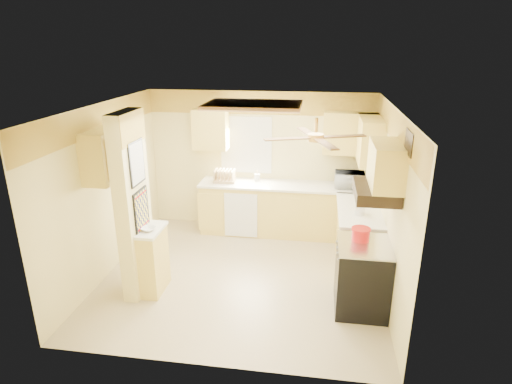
% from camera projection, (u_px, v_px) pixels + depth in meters
% --- Properties ---
extents(floor, '(4.00, 4.00, 0.00)m').
position_uv_depth(floor, '(242.00, 276.00, 6.38)').
color(floor, tan).
rests_on(floor, ground).
extents(ceiling, '(4.00, 4.00, 0.00)m').
position_uv_depth(ceiling, '(240.00, 107.00, 5.55)').
color(ceiling, white).
rests_on(ceiling, wall_back).
extents(wall_back, '(4.00, 0.00, 4.00)m').
position_uv_depth(wall_back, '(260.00, 161.00, 7.74)').
color(wall_back, '#E9D98E').
rests_on(wall_back, floor).
extents(wall_front, '(4.00, 0.00, 4.00)m').
position_uv_depth(wall_front, '(206.00, 263.00, 4.19)').
color(wall_front, '#E9D98E').
rests_on(wall_front, floor).
extents(wall_left, '(0.00, 3.80, 3.80)m').
position_uv_depth(wall_left, '(107.00, 190.00, 6.24)').
color(wall_left, '#E9D98E').
rests_on(wall_left, floor).
extents(wall_right, '(0.00, 3.80, 3.80)m').
position_uv_depth(wall_right, '(389.00, 205.00, 5.68)').
color(wall_right, '#E9D98E').
rests_on(wall_right, floor).
extents(wallpaper_border, '(4.00, 0.02, 0.40)m').
position_uv_depth(wallpaper_border, '(260.00, 103.00, 7.37)').
color(wallpaper_border, '#FFDF4B').
rests_on(wallpaper_border, wall_back).
extents(partition_column, '(0.20, 0.70, 2.50)m').
position_uv_depth(partition_column, '(133.00, 206.00, 5.64)').
color(partition_column, '#E9D98E').
rests_on(partition_column, floor).
extents(partition_ledge, '(0.25, 0.55, 0.90)m').
position_uv_depth(partition_ledge, '(154.00, 261.00, 5.88)').
color(partition_ledge, '#D9C963').
rests_on(partition_ledge, floor).
extents(ledge_top, '(0.28, 0.58, 0.04)m').
position_uv_depth(ledge_top, '(151.00, 230.00, 5.72)').
color(ledge_top, white).
rests_on(ledge_top, partition_ledge).
extents(lower_cabinets_back, '(3.00, 0.60, 0.90)m').
position_uv_depth(lower_cabinets_back, '(285.00, 210.00, 7.65)').
color(lower_cabinets_back, '#D9C963').
rests_on(lower_cabinets_back, floor).
extents(lower_cabinets_right, '(0.60, 1.40, 0.90)m').
position_uv_depth(lower_cabinets_right, '(358.00, 239.00, 6.55)').
color(lower_cabinets_right, '#D9C963').
rests_on(lower_cabinets_right, floor).
extents(countertop_back, '(3.04, 0.64, 0.04)m').
position_uv_depth(countertop_back, '(286.00, 185.00, 7.49)').
color(countertop_back, white).
rests_on(countertop_back, lower_cabinets_back).
extents(countertop_right, '(0.64, 1.44, 0.04)m').
position_uv_depth(countertop_right, '(359.00, 210.00, 6.40)').
color(countertop_right, white).
rests_on(countertop_right, lower_cabinets_right).
extents(dishwasher_panel, '(0.58, 0.02, 0.80)m').
position_uv_depth(dishwasher_panel, '(241.00, 215.00, 7.47)').
color(dishwasher_panel, white).
rests_on(dishwasher_panel, lower_cabinets_back).
extents(window, '(0.92, 0.02, 1.02)m').
position_uv_depth(window, '(246.00, 145.00, 7.66)').
color(window, white).
rests_on(window, wall_back).
extents(upper_cab_back_left, '(0.60, 0.35, 0.70)m').
position_uv_depth(upper_cab_back_left, '(211.00, 129.00, 7.49)').
color(upper_cab_back_left, '#D9C963').
rests_on(upper_cab_back_left, wall_back).
extents(upper_cab_back_right, '(0.90, 0.35, 0.70)m').
position_uv_depth(upper_cab_back_right, '(350.00, 133.00, 7.15)').
color(upper_cab_back_right, '#D9C963').
rests_on(upper_cab_back_right, wall_back).
extents(upper_cab_right, '(0.35, 1.00, 0.70)m').
position_uv_depth(upper_cab_right, '(370.00, 140.00, 6.67)').
color(upper_cab_right, '#D9C963').
rests_on(upper_cab_right, wall_right).
extents(upper_cab_left_wall, '(0.35, 0.75, 0.70)m').
position_uv_depth(upper_cab_left_wall, '(105.00, 155.00, 5.79)').
color(upper_cab_left_wall, '#D9C963').
rests_on(upper_cab_left_wall, wall_left).
extents(upper_cab_over_stove, '(0.35, 0.76, 0.52)m').
position_uv_depth(upper_cab_over_stove, '(386.00, 165.00, 4.96)').
color(upper_cab_over_stove, '#D9C963').
rests_on(upper_cab_over_stove, wall_right).
extents(stove, '(0.68, 0.77, 0.92)m').
position_uv_depth(stove, '(362.00, 276.00, 5.48)').
color(stove, black).
rests_on(stove, floor).
extents(range_hood, '(0.50, 0.76, 0.14)m').
position_uv_depth(range_hood, '(376.00, 191.00, 5.08)').
color(range_hood, black).
rests_on(range_hood, upper_cab_over_stove).
extents(poster_menu, '(0.02, 0.42, 0.57)m').
position_uv_depth(poster_menu, '(137.00, 163.00, 5.42)').
color(poster_menu, black).
rests_on(poster_menu, partition_column).
extents(poster_nashville, '(0.02, 0.42, 0.57)m').
position_uv_depth(poster_nashville, '(141.00, 210.00, 5.64)').
color(poster_nashville, black).
rests_on(poster_nashville, partition_column).
extents(ceiling_light_panel, '(1.35, 0.95, 0.06)m').
position_uv_depth(ceiling_light_panel, '(253.00, 105.00, 6.01)').
color(ceiling_light_panel, brown).
rests_on(ceiling_light_panel, ceiling).
extents(ceiling_fan, '(1.15, 1.15, 0.26)m').
position_uv_depth(ceiling_fan, '(316.00, 137.00, 4.83)').
color(ceiling_fan, gold).
rests_on(ceiling_fan, ceiling).
extents(vent_grate, '(0.02, 0.40, 0.25)m').
position_uv_depth(vent_grate, '(409.00, 143.00, 4.50)').
color(vent_grate, black).
rests_on(vent_grate, wall_right).
extents(microwave, '(0.50, 0.34, 0.27)m').
position_uv_depth(microwave, '(350.00, 180.00, 7.28)').
color(microwave, white).
rests_on(microwave, countertop_back).
extents(bowl, '(0.24, 0.24, 0.05)m').
position_uv_depth(bowl, '(148.00, 229.00, 5.65)').
color(bowl, white).
rests_on(bowl, ledge_top).
extents(dutch_oven, '(0.24, 0.24, 0.16)m').
position_uv_depth(dutch_oven, '(361.00, 234.00, 5.42)').
color(dutch_oven, red).
rests_on(dutch_oven, stove).
extents(kettle, '(0.14, 0.14, 0.21)m').
position_uv_depth(kettle, '(360.00, 208.00, 6.14)').
color(kettle, silver).
rests_on(kettle, countertop_right).
extents(dish_rack, '(0.40, 0.31, 0.22)m').
position_uv_depth(dish_rack, '(224.00, 177.00, 7.60)').
color(dish_rack, tan).
rests_on(dish_rack, countertop_back).
extents(utensil_crock, '(0.10, 0.10, 0.20)m').
position_uv_depth(utensil_crock, '(257.00, 177.00, 7.66)').
color(utensil_crock, white).
rests_on(utensil_crock, countertop_back).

